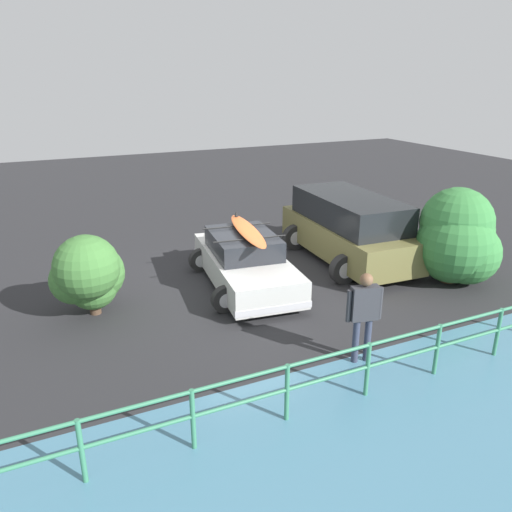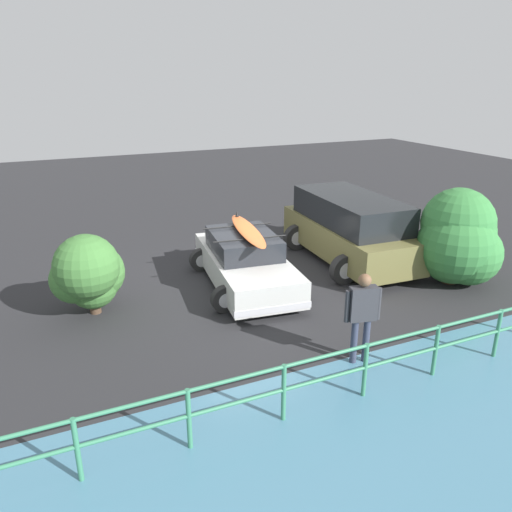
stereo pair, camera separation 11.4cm
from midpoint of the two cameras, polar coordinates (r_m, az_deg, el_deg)
The scene contains 7 objects.
ground_plane at distance 12.22m, azimuth -1.59°, elevation -3.18°, with size 44.00×44.00×0.02m, color #28282B.
sedan_car at distance 11.93m, azimuth -1.54°, elevation -0.61°, with size 2.55×4.22×1.54m.
suv_car at distance 13.65m, azimuth 10.24°, elevation 3.20°, with size 2.71×4.75×1.80m.
person_bystander at distance 8.80m, azimuth 11.88°, elevation -6.03°, with size 0.64×0.29×1.68m.
railing_fence at distance 7.74m, azimuth 7.93°, elevation -12.98°, with size 10.07×0.08×0.93m.
bush_near_left at distance 10.90m, azimuth -18.90°, elevation -2.00°, with size 1.57×1.72×1.83m.
bush_near_right at distance 12.94m, azimuth 21.86°, elevation 1.71°, with size 2.35×2.13×2.33m.
Camera 1 is at (4.46, 10.30, 4.82)m, focal length 35.00 mm.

